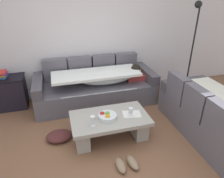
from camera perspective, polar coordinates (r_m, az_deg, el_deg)
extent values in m
plane|color=brown|center=(3.07, 0.38, -18.31)|extent=(14.00, 14.00, 0.00)
cube|color=silver|center=(4.36, -7.73, 15.60)|extent=(9.00, 0.10, 2.70)
cube|color=#57535C|center=(4.23, -4.46, -1.00)|extent=(2.39, 0.92, 0.42)
cube|color=#57535C|center=(4.34, -15.64, 5.16)|extent=(0.48, 0.16, 0.46)
cube|color=#57535C|center=(4.36, -8.97, 5.95)|extent=(0.48, 0.16, 0.46)
cube|color=#57535C|center=(4.44, -2.44, 6.65)|extent=(0.48, 0.16, 0.46)
cube|color=#57535C|center=(4.58, 3.80, 7.23)|extent=(0.48, 0.16, 0.46)
cube|color=#45424A|center=(4.06, -20.08, 0.96)|extent=(0.18, 0.92, 0.20)
cube|color=#45424A|center=(4.42, 9.60, 4.38)|extent=(0.18, 0.92, 0.20)
cube|color=#B23838|center=(4.33, 6.35, 3.45)|extent=(0.36, 0.28, 0.11)
sphere|color=beige|center=(4.23, 6.66, 5.23)|extent=(0.21, 0.21, 0.21)
sphere|color=black|center=(4.22, 6.68, 5.61)|extent=(0.20, 0.20, 0.20)
ellipsoid|color=white|center=(4.08, -1.52, 3.42)|extent=(1.10, 0.44, 0.28)
cube|color=white|center=(3.98, -4.48, 4.29)|extent=(1.70, 0.60, 0.05)
cube|color=white|center=(3.84, -3.13, -3.66)|extent=(1.44, 0.04, 0.38)
cube|color=#57535C|center=(3.70, 26.14, -8.42)|extent=(0.92, 1.85, 0.42)
cube|color=#57535C|center=(2.95, 28.25, -7.98)|extent=(0.16, 0.47, 0.46)
cube|color=#57535C|center=(3.25, 22.59, -3.44)|extent=(0.16, 0.47, 0.46)
cube|color=#57535C|center=(3.60, 18.00, 0.31)|extent=(0.16, 0.47, 0.46)
cube|color=#45424A|center=(4.11, 19.74, 1.33)|extent=(0.92, 0.18, 0.20)
ellipsoid|color=silver|center=(3.60, 27.29, -3.17)|extent=(0.44, 0.93, 0.28)
cube|color=silver|center=(3.53, 28.44, -2.13)|extent=(0.60, 1.37, 0.05)
cube|color=#9E9B91|center=(3.18, -0.63, -8.21)|extent=(1.20, 0.68, 0.06)
cube|color=#9E9B91|center=(3.23, -8.69, -12.15)|extent=(0.20, 0.54, 0.32)
cube|color=#9E9B91|center=(3.42, 6.95, -9.57)|extent=(0.20, 0.54, 0.32)
cylinder|color=silver|center=(3.10, -1.28, -7.75)|extent=(0.28, 0.28, 0.07)
sphere|color=#AD2220|center=(3.12, -2.78, -7.04)|extent=(0.08, 0.08, 0.08)
sphere|color=#61A230|center=(3.12, -1.31, -7.00)|extent=(0.08, 0.08, 0.08)
sphere|color=orange|center=(3.05, -1.25, -7.87)|extent=(0.08, 0.08, 0.08)
cylinder|color=silver|center=(2.98, -5.32, -10.27)|extent=(0.06, 0.06, 0.01)
cylinder|color=silver|center=(2.96, -5.36, -9.64)|extent=(0.01, 0.01, 0.07)
cylinder|color=silver|center=(2.91, -5.42, -8.37)|extent=(0.07, 0.07, 0.08)
cylinder|color=silver|center=(3.16, 5.16, -7.88)|extent=(0.06, 0.06, 0.01)
cylinder|color=silver|center=(3.14, 5.19, -7.27)|extent=(0.01, 0.01, 0.07)
cylinder|color=silver|center=(3.09, 5.25, -6.04)|extent=(0.07, 0.07, 0.08)
cube|color=white|center=(3.23, 5.58, -7.06)|extent=(0.31, 0.26, 0.01)
cube|color=black|center=(4.47, -27.40, -1.11)|extent=(0.70, 0.42, 0.62)
cube|color=black|center=(4.35, -28.27, 2.62)|extent=(0.72, 0.44, 0.02)
cube|color=#2D569E|center=(4.35, -28.32, 2.97)|extent=(0.16, 0.19, 0.03)
cube|color=#338C59|center=(4.34, -28.38, 3.27)|extent=(0.13, 0.19, 0.02)
cube|color=#B76623|center=(4.32, -28.34, 3.54)|extent=(0.14, 0.21, 0.03)
cube|color=#72337F|center=(4.31, -28.39, 3.86)|extent=(0.19, 0.19, 0.03)
cube|color=red|center=(4.30, -28.61, 4.19)|extent=(0.15, 0.22, 0.03)
cylinder|color=black|center=(5.09, 19.79, -0.13)|extent=(0.28, 0.28, 0.02)
cylinder|color=black|center=(4.77, 21.48, 9.66)|extent=(0.03, 0.03, 1.80)
sphere|color=black|center=(4.46, 23.10, 21.02)|extent=(0.14, 0.14, 0.14)
ellipsoid|color=#8C7259|center=(2.89, 2.47, -20.64)|extent=(0.12, 0.27, 0.09)
ellipsoid|color=#8C7259|center=(2.94, 5.80, -19.85)|extent=(0.15, 0.28, 0.09)
ellipsoid|color=#4C2323|center=(3.41, -14.66, -12.66)|extent=(0.42, 0.34, 0.12)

